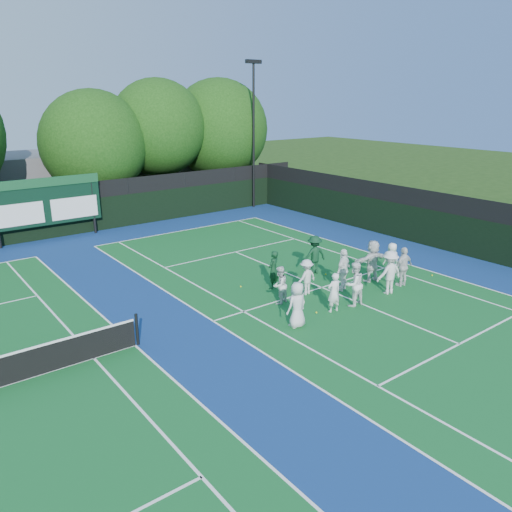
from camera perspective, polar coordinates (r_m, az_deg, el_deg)
ground at (r=20.80m, az=9.46°, el=-4.40°), size 120.00×120.00×0.00m
court_apron at (r=18.02m, az=-6.31°, el=-7.85°), size 34.00×32.00×0.01m
near_court at (r=21.44m, az=7.53°, el=-3.59°), size 11.05×23.85×0.01m
back_fence at (r=30.84m, az=-21.12°, el=4.59°), size 34.00×0.08×3.00m
divider_fence_right at (r=27.89m, az=20.94°, el=3.31°), size 0.08×32.00×3.00m
scoreboard at (r=30.03m, az=-22.90°, el=5.69°), size 6.00×0.21×3.55m
clubhouse at (r=39.41m, az=-19.10°, el=8.42°), size 18.00×6.00×4.00m
light_pole_right at (r=36.05m, az=-0.28°, el=15.46°), size 1.20×0.30×10.12m
tree_c at (r=34.81m, az=-17.80°, el=11.88°), size 6.83×6.83×8.28m
tree_d at (r=36.57m, az=-10.97°, el=13.95°), size 6.65×6.65×9.02m
tree_e at (r=39.12m, az=-4.12°, el=14.05°), size 7.37×7.37×9.12m
tennis_ball_0 at (r=18.96m, az=6.92°, el=-6.43°), size 0.07×0.07×0.07m
tennis_ball_1 at (r=23.96m, az=5.61°, el=-1.13°), size 0.07×0.07×0.07m
tennis_ball_2 at (r=23.98m, az=19.49°, el=-2.09°), size 0.07×0.07×0.07m
tennis_ball_3 at (r=21.31m, az=-1.75°, el=-3.51°), size 0.07×0.07×0.07m
tennis_ball_4 at (r=22.95m, az=7.98°, el=-2.09°), size 0.07×0.07×0.07m
tennis_ball_5 at (r=22.05m, az=14.89°, el=-3.38°), size 0.07×0.07×0.07m
player_front_0 at (r=17.54m, az=4.72°, el=-5.58°), size 0.83×0.56×1.66m
player_front_1 at (r=18.92m, az=8.90°, el=-4.14°), size 0.61×0.44×1.55m
player_front_2 at (r=19.57m, az=11.14°, el=-3.17°), size 0.88×0.70×1.77m
player_front_3 at (r=21.08m, az=14.99°, el=-1.82°), size 1.27×0.85×1.83m
player_front_4 at (r=22.11m, az=16.49°, el=-1.18°), size 1.02×0.44×1.73m
player_back_0 at (r=19.47m, az=2.71°, el=-3.33°), size 0.86×0.75×1.52m
player_back_1 at (r=20.45m, az=5.78°, el=-2.40°), size 0.98×0.60×1.49m
player_back_2 at (r=21.03m, az=9.94°, el=-1.55°), size 1.14×0.74×1.80m
player_back_3 at (r=22.31m, az=13.14°, el=-0.54°), size 1.77×0.70×1.86m
player_back_4 at (r=23.43m, az=15.23°, el=-0.31°), size 0.85×0.71×1.49m
coach_left at (r=20.95m, az=2.01°, el=-1.58°), size 0.71×0.59×1.65m
coach_right at (r=22.83m, az=6.68°, el=0.14°), size 1.26×0.88×1.79m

